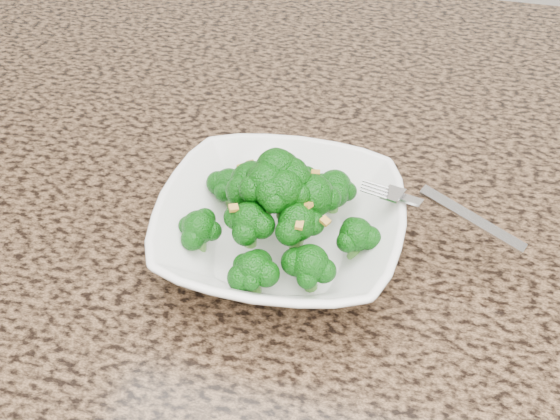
% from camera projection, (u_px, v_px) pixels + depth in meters
% --- Properties ---
extents(granite_counter, '(1.64, 1.04, 0.03)m').
position_uv_depth(granite_counter, '(344.00, 220.00, 0.70)').
color(granite_counter, brown).
rests_on(granite_counter, cabinet).
extents(bowl, '(0.23, 0.23, 0.05)m').
position_uv_depth(bowl, '(280.00, 229.00, 0.63)').
color(bowl, white).
rests_on(bowl, granite_counter).
extents(broccoli_pile, '(0.19, 0.19, 0.07)m').
position_uv_depth(broccoli_pile, '(280.00, 177.00, 0.59)').
color(broccoli_pile, '#0A4E08').
rests_on(broccoli_pile, bowl).
extents(garlic_topping, '(0.12, 0.12, 0.01)m').
position_uv_depth(garlic_topping, '(280.00, 142.00, 0.56)').
color(garlic_topping, '#B88A2D').
rests_on(garlic_topping, broccoli_pile).
extents(fork, '(0.16, 0.08, 0.01)m').
position_uv_depth(fork, '(415.00, 201.00, 0.61)').
color(fork, silver).
rests_on(fork, bowl).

